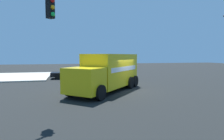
{
  "coord_description": "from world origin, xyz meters",
  "views": [
    {
      "loc": [
        -15.02,
        4.73,
        2.87
      ],
      "look_at": [
        -0.22,
        1.23,
        1.7
      ],
      "focal_mm": 30.75,
      "sensor_mm": 36.0,
      "label": 1
    }
  ],
  "objects": [
    {
      "name": "ground_plane",
      "position": [
        0.0,
        0.0,
        0.0
      ],
      "size": [
        100.0,
        100.0,
        0.0
      ],
      "primitive_type": "plane",
      "color": "black"
    },
    {
      "name": "sidewalk_corner_far",
      "position": [
        12.22,
        12.22,
        0.07
      ],
      "size": [
        10.45,
        10.45,
        0.14
      ],
      "primitive_type": "cube",
      "color": "#B2ADA0",
      "rests_on": "ground"
    },
    {
      "name": "delivery_truck",
      "position": [
        0.02,
        1.53,
        1.53
      ],
      "size": [
        7.44,
        6.94,
        2.96
      ],
      "color": "yellow",
      "rests_on": "ground"
    },
    {
      "name": "pickup_black",
      "position": [
        9.27,
        4.09,
        0.73
      ],
      "size": [
        2.32,
        5.23,
        1.38
      ],
      "color": "black",
      "rests_on": "ground"
    }
  ]
}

